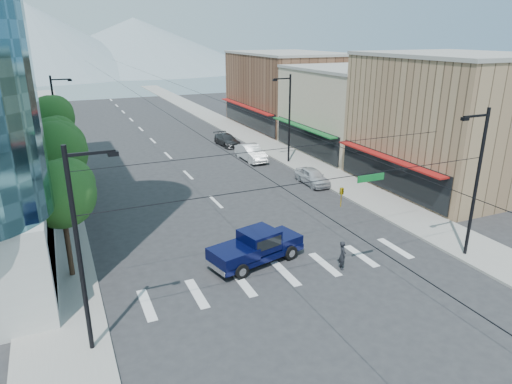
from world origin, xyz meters
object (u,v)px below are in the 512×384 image
parked_car_mid (251,153)px  parked_car_far (227,140)px  pedestrian (342,255)px  parked_car_near (312,176)px  pickup_truck (256,246)px

parked_car_mid → parked_car_far: bearing=88.4°
pedestrian → parked_car_far: (4.61, 31.10, -0.17)m
parked_car_mid → parked_car_far: (0.04, 7.39, -0.15)m
parked_car_near → parked_car_mid: (-1.80, 9.63, 0.11)m
pedestrian → parked_car_mid: size_ratio=0.34×
pickup_truck → parked_car_far: pickup_truck is taller
pickup_truck → parked_car_far: bearing=59.0°
pickup_truck → pedestrian: (4.20, -2.71, -0.17)m
pickup_truck → parked_car_near: pickup_truck is taller
pickup_truck → parked_car_mid: bearing=53.5°
parked_car_near → parked_car_mid: bearing=101.1°
pickup_truck → parked_car_near: bearing=33.3°
parked_car_far → parked_car_mid: bearing=-93.6°
parked_car_far → parked_car_near: bearing=-87.4°
pedestrian → parked_car_far: bearing=11.6°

